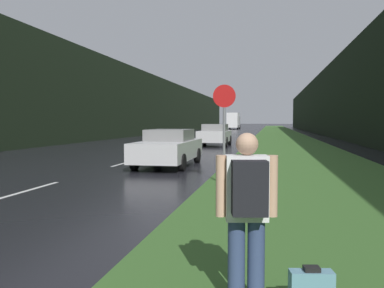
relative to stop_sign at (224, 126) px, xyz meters
The scene contains 12 objects.
grass_verge 29.28m from the stop_sign, 85.20° to the left, with size 6.00×240.00×0.02m, color #386028.
lane_stripe_b 5.26m from the stop_sign, 157.98° to the right, with size 0.12×3.00×0.01m, color silver.
lane_stripe_c 7.10m from the stop_sign, 132.23° to the left, with size 0.12×3.00×0.01m, color silver.
lane_stripe_d 13.08m from the stop_sign, 110.98° to the left, with size 0.12×3.00×0.01m, color silver.
lane_stripe_e 19.74m from the stop_sign, 103.66° to the left, with size 0.12×3.00×0.01m, color silver.
treeline_far_side 41.89m from the stop_sign, 110.64° to the left, with size 2.00×140.00×7.76m, color black.
treeline_near_side 40.11m from the stop_sign, 77.82° to the left, with size 2.00×140.00×8.03m, color black.
stop_sign is the anchor object (origin of this frame).
hitchhiker_with_backpack 7.21m from the stop_sign, 81.90° to the right, with size 0.55×0.45×1.60m.
car_passing_near 5.08m from the stop_sign, 121.35° to the left, with size 1.90×4.74×1.39m.
car_passing_far 17.48m from the stop_sign, 98.56° to the left, with size 2.04×4.09×1.51m.
delivery_truck 77.90m from the stop_sign, 94.93° to the left, with size 2.46×8.39×3.53m.
Camera 1 is at (5.86, 0.14, 1.70)m, focal length 38.00 mm.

